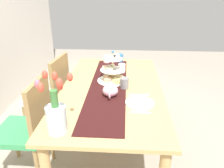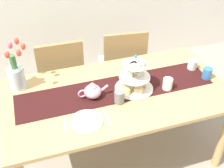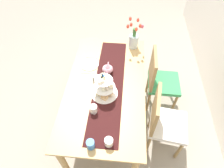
# 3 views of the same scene
# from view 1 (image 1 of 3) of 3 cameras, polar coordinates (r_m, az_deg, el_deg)

# --- Properties ---
(ground_plane) EXTENTS (8.00, 8.00, 0.00)m
(ground_plane) POSITION_cam_1_polar(r_m,az_deg,el_deg) (2.48, -0.05, -16.13)
(ground_plane) COLOR gray
(dining_table) EXTENTS (1.73, 0.91, 0.72)m
(dining_table) POSITION_cam_1_polar(r_m,az_deg,el_deg) (2.14, -0.05, -3.05)
(dining_table) COLOR tan
(dining_table) RESTS_ON ground_plane
(chair_left) EXTENTS (0.43, 0.43, 0.91)m
(chair_left) POSITION_cam_1_polar(r_m,az_deg,el_deg) (2.07, -20.22, -9.68)
(chair_left) COLOR olive
(chair_left) RESTS_ON ground_plane
(chair_right) EXTENTS (0.47, 0.47, 0.91)m
(chair_right) POSITION_cam_1_polar(r_m,az_deg,el_deg) (2.58, -14.92, -2.09)
(chair_right) COLOR olive
(chair_right) RESTS_ON ground_plane
(table_runner) EXTENTS (1.54, 0.33, 0.00)m
(table_runner) POSITION_cam_1_polar(r_m,az_deg,el_deg) (2.10, -1.02, -0.63)
(table_runner) COLOR black
(table_runner) RESTS_ON dining_table
(tiered_cake_stand) EXTENTS (0.30, 0.30, 0.30)m
(tiered_cake_stand) POSITION_cam_1_polar(r_m,az_deg,el_deg) (2.18, 0.16, 2.97)
(tiered_cake_stand) COLOR beige
(tiered_cake_stand) RESTS_ON table_runner
(teapot) EXTENTS (0.24, 0.13, 0.14)m
(teapot) POSITION_cam_1_polar(r_m,az_deg,el_deg) (1.89, -0.44, -1.50)
(teapot) COLOR #E5A8BC
(teapot) RESTS_ON table_runner
(tulip_vase) EXTENTS (0.23, 0.22, 0.40)m
(tulip_vase) POSITION_cam_1_polar(r_m,az_deg,el_deg) (1.46, -13.91, -7.11)
(tulip_vase) COLOR silver
(tulip_vase) RESTS_ON dining_table
(cream_jug) EXTENTS (0.08, 0.08, 0.08)m
(cream_jug) POSITION_cam_1_polar(r_m,az_deg,el_deg) (2.76, -1.35, 6.28)
(cream_jug) COLOR white
(cream_jug) RESTS_ON dining_table
(dinner_plate_left) EXTENTS (0.23, 0.23, 0.01)m
(dinner_plate_left) POSITION_cam_1_polar(r_m,az_deg,el_deg) (1.82, 6.97, -4.71)
(dinner_plate_left) COLOR white
(dinner_plate_left) RESTS_ON dining_table
(fork_left) EXTENTS (0.02, 0.15, 0.01)m
(fork_left) POSITION_cam_1_polar(r_m,az_deg,el_deg) (1.69, 7.20, -7.08)
(fork_left) COLOR silver
(fork_left) RESTS_ON dining_table
(knife_left) EXTENTS (0.02, 0.17, 0.01)m
(knife_left) POSITION_cam_1_polar(r_m,az_deg,el_deg) (1.95, 6.77, -2.74)
(knife_left) COLOR silver
(knife_left) RESTS_ON dining_table
(mug_grey) EXTENTS (0.08, 0.08, 0.09)m
(mug_grey) POSITION_cam_1_polar(r_m,az_deg,el_deg) (2.05, 3.15, 0.24)
(mug_grey) COLOR slate
(mug_grey) RESTS_ON table_runner
(mug_white_text) EXTENTS (0.08, 0.08, 0.09)m
(mug_white_text) POSITION_cam_1_polar(r_m,az_deg,el_deg) (2.43, 2.47, 3.97)
(mug_white_text) COLOR white
(mug_white_text) RESTS_ON dining_table
(mug_orange) EXTENTS (0.08, 0.08, 0.09)m
(mug_orange) POSITION_cam_1_polar(r_m,az_deg,el_deg) (2.79, 2.02, 6.55)
(mug_orange) COLOR #3370B7
(mug_orange) RESTS_ON dining_table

